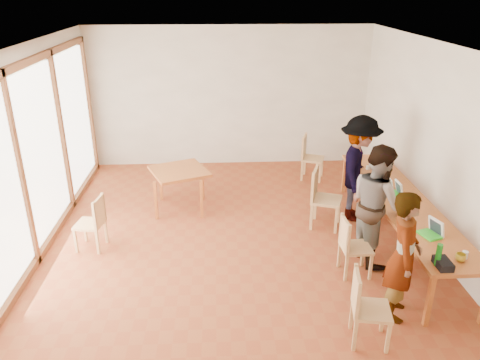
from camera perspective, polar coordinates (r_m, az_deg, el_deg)
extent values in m
plane|color=#9A4925|center=(7.07, -0.22, -9.38)|extent=(8.00, 8.00, 0.00)
cube|color=#EFE7CF|center=(10.23, -1.30, 10.04)|extent=(6.00, 0.10, 3.00)
cube|color=#EFE7CF|center=(7.18, 24.44, 2.29)|extent=(0.10, 8.00, 3.00)
cube|color=white|center=(6.93, -25.48, 1.41)|extent=(0.10, 8.00, 3.00)
cube|color=white|center=(6.03, -0.26, 15.67)|extent=(6.00, 8.00, 0.04)
cube|color=#C6672C|center=(7.53, 19.04, -2.36)|extent=(0.80, 4.00, 0.05)
cube|color=#C6672C|center=(6.06, 22.07, -13.53)|extent=(0.06, 0.06, 0.70)
cube|color=#C6672C|center=(9.25, 12.59, 0.57)|extent=(0.06, 0.06, 0.70)
cube|color=#C6672C|center=(9.45, 16.57, 0.64)|extent=(0.06, 0.06, 0.70)
cube|color=#C6672C|center=(8.28, -7.43, 1.08)|extent=(0.90, 0.90, 0.05)
cube|color=#C6672C|center=(8.12, -10.23, -2.47)|extent=(0.05, 0.05, 0.70)
cube|color=#C6672C|center=(8.82, -9.66, -0.30)|extent=(0.05, 0.05, 0.70)
cube|color=#C6672C|center=(8.05, -4.72, -2.38)|extent=(0.05, 0.05, 0.70)
cube|color=#C6672C|center=(8.76, -4.59, -0.20)|extent=(0.05, 0.05, 0.70)
cube|color=#E2B171|center=(5.59, 15.72, -15.02)|extent=(0.48, 0.48, 0.04)
cube|color=#E2B171|center=(5.42, 13.99, -13.03)|extent=(0.11, 0.42, 0.43)
cube|color=#E2B171|center=(6.71, 13.97, -8.02)|extent=(0.41, 0.41, 0.04)
cube|color=#E2B171|center=(6.54, 12.65, -6.42)|extent=(0.05, 0.40, 0.42)
cube|color=#E2B171|center=(7.83, 10.49, -2.40)|extent=(0.60, 0.60, 0.04)
cube|color=#E2B171|center=(7.75, 9.08, -0.42)|extent=(0.20, 0.46, 0.49)
cube|color=#E2B171|center=(9.74, 8.85, 2.58)|extent=(0.54, 0.54, 0.04)
cube|color=#E2B171|center=(9.69, 7.81, 4.05)|extent=(0.18, 0.42, 0.45)
cube|color=#E2B171|center=(7.47, -17.88, -5.14)|extent=(0.46, 0.46, 0.04)
cube|color=#E2B171|center=(7.30, -16.80, -3.68)|extent=(0.10, 0.40, 0.42)
imported|color=gray|center=(5.88, 19.28, -8.77)|extent=(0.57, 0.70, 1.64)
imported|color=gray|center=(6.92, 16.35, -2.83)|extent=(0.80, 0.95, 1.77)
imported|color=gray|center=(8.06, 14.21, 1.32)|extent=(1.04, 1.33, 1.82)
cube|color=green|center=(6.58, 22.06, -6.21)|extent=(0.27, 0.32, 0.03)
cube|color=white|center=(6.60, 22.81, -5.26)|extent=(0.16, 0.26, 0.23)
cube|color=green|center=(7.62, 18.09, -1.60)|extent=(0.19, 0.27, 0.03)
cube|color=white|center=(7.62, 18.83, -0.92)|extent=(0.08, 0.24, 0.22)
cube|color=green|center=(7.80, 17.29, -0.94)|extent=(0.17, 0.23, 0.02)
cube|color=white|center=(7.80, 17.89, -0.41)|extent=(0.08, 0.20, 0.18)
imported|color=gold|center=(6.15, 25.30, -8.53)|extent=(0.15, 0.15, 0.10)
cylinder|color=#17821D|center=(5.91, 23.04, -8.42)|extent=(0.07, 0.07, 0.28)
cylinder|color=silver|center=(6.23, 25.73, -8.21)|extent=(0.07, 0.07, 0.09)
cylinder|color=white|center=(8.53, 15.37, 1.47)|extent=(0.08, 0.08, 0.06)
cube|color=#C44564|center=(7.21, 20.11, -3.36)|extent=(0.05, 0.10, 0.01)
cube|color=black|center=(5.95, 23.51, -9.32)|extent=(0.16, 0.26, 0.09)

